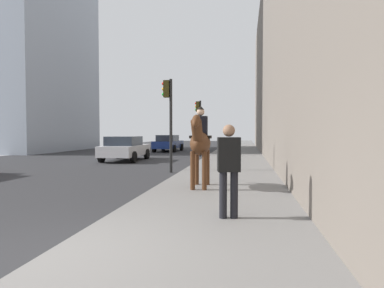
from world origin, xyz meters
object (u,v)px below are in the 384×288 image
at_px(car_far_lane, 125,148).
at_px(pedestrian_greeting, 229,165).
at_px(mounted_horse_near, 200,142).
at_px(traffic_light_far_curb, 199,119).
at_px(traffic_light_near_curb, 169,110).
at_px(car_mid_lane, 168,143).

bearing_deg(car_far_lane, pedestrian_greeting, -153.52).
height_order(mounted_horse_near, car_far_lane, mounted_horse_near).
distance_m(pedestrian_greeting, traffic_light_far_curb, 16.82).
xyz_separation_m(mounted_horse_near, traffic_light_far_curb, (13.33, 1.91, 1.18)).
distance_m(car_far_lane, traffic_light_far_curb, 5.86).
relative_size(car_far_lane, traffic_light_far_curb, 1.14).
bearing_deg(traffic_light_far_curb, pedestrian_greeting, -170.12).
distance_m(car_far_lane, traffic_light_near_curb, 6.67).
relative_size(car_mid_lane, traffic_light_far_curb, 1.14).
xyz_separation_m(pedestrian_greeting, traffic_light_far_curb, (16.51, 2.88, 1.49)).
bearing_deg(traffic_light_near_curb, mounted_horse_near, -155.62).
xyz_separation_m(car_mid_lane, traffic_light_near_curb, (-14.69, -3.53, 1.85)).
relative_size(car_mid_lane, car_far_lane, 1.00).
bearing_deg(mounted_horse_near, pedestrian_greeting, 15.49).
relative_size(pedestrian_greeting, car_far_lane, 0.39).
bearing_deg(car_far_lane, mounted_horse_near, -150.06).
height_order(pedestrian_greeting, traffic_light_far_curb, traffic_light_far_curb).
height_order(traffic_light_near_curb, traffic_light_far_curb, traffic_light_near_curb).
bearing_deg(traffic_light_near_curb, traffic_light_far_curb, 0.21).
height_order(car_mid_lane, traffic_light_near_curb, traffic_light_near_curb).
distance_m(mounted_horse_near, traffic_light_far_curb, 13.52).
distance_m(mounted_horse_near, pedestrian_greeting, 3.34).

